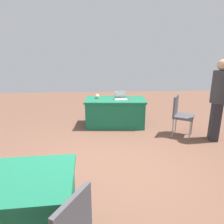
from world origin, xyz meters
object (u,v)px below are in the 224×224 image
chair_near_front (181,113)px  scissors_red (130,99)px  laptop_silver (121,98)px  person_presenter (219,96)px  table_foreground (115,112)px  table_mid_left (1,210)px  yarn_ball (97,96)px

chair_near_front → scissors_red: bearing=-94.0°
laptop_silver → person_presenter: bearing=150.9°
table_foreground → table_mid_left: same height
chair_near_front → yarn_ball: bearing=-84.2°
laptop_silver → yarn_ball: size_ratio=2.76×
person_presenter → laptop_silver: size_ratio=5.53×
person_presenter → yarn_ball: person_presenter is taller
table_mid_left → yarn_ball: bearing=-105.0°
table_mid_left → yarn_ball: (-0.98, -3.63, 0.42)m
table_foreground → person_presenter: 2.51m
chair_near_front → person_presenter: 0.87m
table_mid_left → yarn_ball: size_ratio=12.99×
yarn_ball → scissors_red: 0.89m
person_presenter → scissors_red: size_ratio=9.94×
table_foreground → table_mid_left: 3.80m
person_presenter → scissors_red: bearing=75.8°
person_presenter → scissors_red: (1.76, -1.10, -0.27)m
laptop_silver → yarn_ball: laptop_silver is taller
table_mid_left → person_presenter: 4.36m
table_foreground → yarn_ball: bearing=-14.8°
chair_near_front → person_presenter: (-0.67, 0.33, 0.46)m
table_foreground → chair_near_front: 1.70m
table_mid_left → person_presenter: bearing=-146.6°
table_foreground → laptop_silver: (-0.14, 0.06, 0.40)m
table_mid_left → scissors_red: scissors_red is taller
chair_near_front → table_mid_left: bearing=-16.0°
chair_near_front → scissors_red: (1.09, -0.77, 0.19)m
person_presenter → laptop_silver: (2.00, -1.08, -0.23)m
person_presenter → laptop_silver: person_presenter is taller
scissors_red → table_foreground: bearing=-38.2°
yarn_ball → table_mid_left: bearing=75.0°
person_presenter → yarn_ball: size_ratio=15.27×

